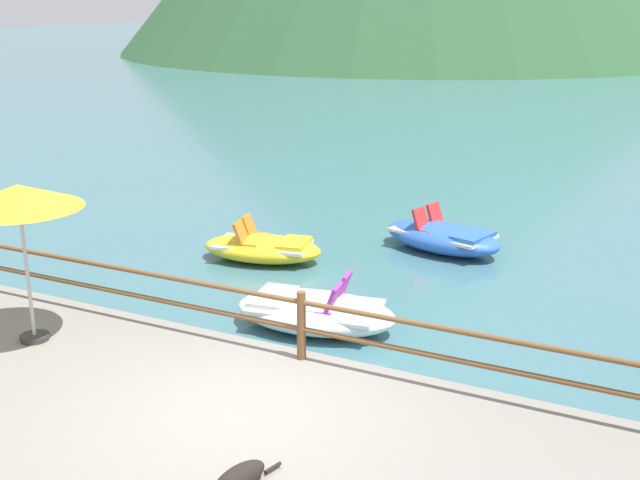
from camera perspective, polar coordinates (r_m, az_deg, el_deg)
The scene contains 7 objects.
ground_plane at distance 47.43m, azimuth 21.07°, elevation 10.02°, with size 200.00×200.00×0.00m, color #3D6B75.
dock_railing at distance 10.42m, azimuth -1.36°, elevation -5.63°, with size 23.92×0.12×0.95m.
beach_umbrella at distance 11.26m, azimuth -20.90°, elevation 2.80°, with size 1.70×1.70×2.24m.
dog_resting at distance 8.08m, azimuth -6.19°, elevation -16.85°, with size 0.46×1.05×0.26m.
pedal_boat_0 at distance 16.38m, azimuth 8.85°, elevation 0.23°, with size 2.82×1.92×0.89m.
pedal_boat_1 at distance 15.63m, azimuth -4.12°, elevation -0.56°, with size 2.57×1.65×0.85m.
pedal_boat_2 at distance 12.44m, azimuth -0.39°, elevation -5.16°, with size 2.74×1.75×0.88m.
Camera 1 is at (4.47, -6.95, 5.04)m, focal length 44.40 mm.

